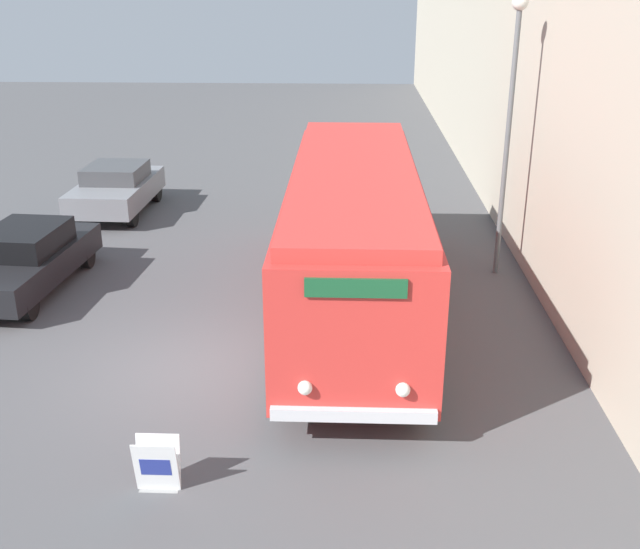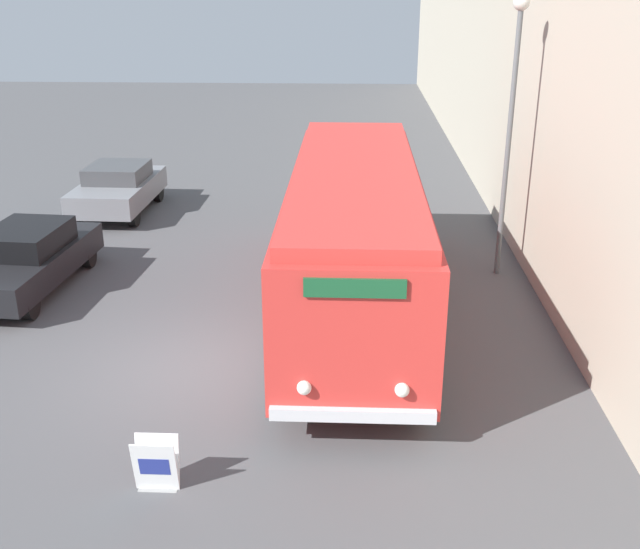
% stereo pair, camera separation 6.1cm
% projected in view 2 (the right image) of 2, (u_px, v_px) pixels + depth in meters
% --- Properties ---
extents(ground_plane, '(80.00, 80.00, 0.00)m').
position_uv_depth(ground_plane, '(185.00, 370.00, 13.76)').
color(ground_plane, '#4C4C4F').
extents(building_wall_right, '(0.30, 60.00, 8.71)m').
position_uv_depth(building_wall_right, '(510.00, 67.00, 21.12)').
color(building_wall_right, '#B2A893').
rests_on(building_wall_right, ground_plane).
extents(vintage_bus, '(2.61, 10.35, 3.19)m').
position_uv_depth(vintage_bus, '(354.00, 231.00, 15.46)').
color(vintage_bus, black).
rests_on(vintage_bus, ground_plane).
extents(sign_board, '(0.61, 0.31, 0.82)m').
position_uv_depth(sign_board, '(156.00, 465.00, 10.41)').
color(sign_board, gray).
rests_on(sign_board, ground_plane).
extents(streetlamp, '(0.36, 0.36, 6.41)m').
position_uv_depth(streetlamp, '(512.00, 100.00, 16.73)').
color(streetlamp, '#595E60').
rests_on(streetlamp, ground_plane).
extents(parked_car_near, '(2.13, 4.59, 1.47)m').
position_uv_depth(parked_car_near, '(27.00, 259.00, 17.07)').
color(parked_car_near, black).
rests_on(parked_car_near, ground_plane).
extents(parked_car_mid, '(2.03, 4.07, 1.46)m').
position_uv_depth(parked_car_mid, '(118.00, 188.00, 22.72)').
color(parked_car_mid, black).
rests_on(parked_car_mid, ground_plane).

